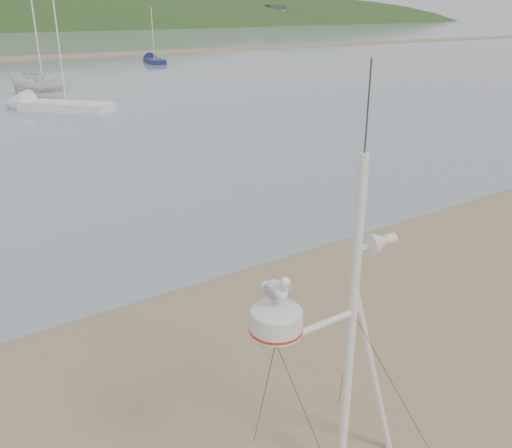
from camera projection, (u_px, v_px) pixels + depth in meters
mast_rig at (345, 404)px, 6.51m from camera, size 2.34×2.49×5.27m
boat_white at (40, 61)px, 38.17m from camera, size 2.40×2.38×4.63m
sailboat_blue_far at (151, 60)px, 63.54m from camera, size 2.90×6.77×6.55m
sailboat_white_near at (38, 105)px, 33.16m from camera, size 6.22×6.87×7.41m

